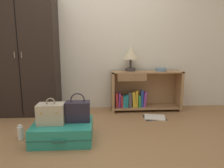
{
  "coord_description": "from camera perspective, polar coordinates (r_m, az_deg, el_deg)",
  "views": [
    {
      "loc": [
        0.07,
        -2.09,
        1.08
      ],
      "look_at": [
        0.25,
        0.77,
        0.55
      ],
      "focal_mm": 32.74,
      "sensor_mm": 36.0,
      "label": 1
    }
  ],
  "objects": [
    {
      "name": "ground_plane",
      "position": [
        2.35,
        -5.19,
        -16.92
      ],
      "size": [
        9.0,
        9.0,
        0.0
      ],
      "primitive_type": "plane",
      "color": "#9E7047"
    },
    {
      "name": "wardrobe",
      "position": [
        3.49,
        -23.4,
        7.62
      ],
      "size": [
        1.02,
        0.47,
        1.92
      ],
      "color": "black",
      "rests_on": "ground_plane"
    },
    {
      "name": "back_wall",
      "position": [
        3.59,
        -4.96,
        13.94
      ],
      "size": [
        6.4,
        0.1,
        2.6
      ],
      "primitive_type": "cube",
      "color": "silver",
      "rests_on": "ground_plane"
    },
    {
      "name": "handbag",
      "position": [
        2.44,
        -9.5,
        -7.45
      ],
      "size": [
        0.28,
        0.16,
        0.34
      ],
      "color": "#231E2D",
      "rests_on": "suitcase_large"
    },
    {
      "name": "table_lamp",
      "position": [
        3.42,
        5.24,
        8.31
      ],
      "size": [
        0.27,
        0.27,
        0.41
      ],
      "color": "#3D3838",
      "rests_on": "bookshelf"
    },
    {
      "name": "open_book_on_floor",
      "position": [
        3.23,
        11.81,
        -9.11
      ],
      "size": [
        0.35,
        0.3,
        0.02
      ],
      "color": "white",
      "rests_on": "ground_plane"
    },
    {
      "name": "bookshelf",
      "position": [
        3.52,
        8.46,
        -1.99
      ],
      "size": [
        1.17,
        0.34,
        0.67
      ],
      "color": "#A37A51",
      "rests_on": "ground_plane"
    },
    {
      "name": "train_case",
      "position": [
        2.44,
        -16.64,
        -7.91
      ],
      "size": [
        0.3,
        0.2,
        0.3
      ],
      "color": "#B7A88E",
      "rests_on": "suitcase_large"
    },
    {
      "name": "bowl",
      "position": [
        3.5,
        13.46,
        3.98
      ],
      "size": [
        0.18,
        0.18,
        0.06
      ],
      "primitive_type": "cylinder",
      "color": "slate",
      "rests_on": "bookshelf"
    },
    {
      "name": "suitcase_large",
      "position": [
        2.51,
        -13.48,
        -12.66
      ],
      "size": [
        0.68,
        0.54,
        0.21
      ],
      "color": "teal",
      "rests_on": "ground_plane"
    },
    {
      "name": "bottle",
      "position": [
        2.68,
        -24.2,
        -12.3
      ],
      "size": [
        0.07,
        0.07,
        0.18
      ],
      "color": "white",
      "rests_on": "ground_plane"
    }
  ]
}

